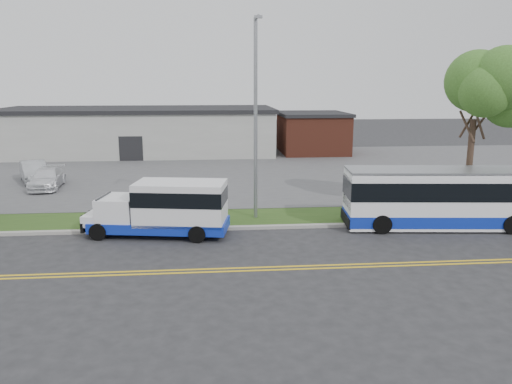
{
  "coord_description": "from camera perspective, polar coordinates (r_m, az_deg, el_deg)",
  "views": [
    {
      "loc": [
        0.89,
        -21.12,
        6.67
      ],
      "look_at": [
        2.94,
        1.84,
        1.6
      ],
      "focal_mm": 35.0,
      "sensor_mm": 36.0,
      "label": 1
    }
  ],
  "objects": [
    {
      "name": "lane_line_south",
      "position": [
        18.26,
        -7.63,
        -9.12
      ],
      "size": [
        70.0,
        0.12,
        0.01
      ],
      "primitive_type": "cube",
      "color": "yellow",
      "rests_on": "ground"
    },
    {
      "name": "ground",
      "position": [
        22.17,
        -7.18,
        -5.21
      ],
      "size": [
        140.0,
        140.0,
        0.0
      ],
      "primitive_type": "plane",
      "color": "#28282B",
      "rests_on": "ground"
    },
    {
      "name": "curb",
      "position": [
        23.2,
        -7.1,
        -4.21
      ],
      "size": [
        80.0,
        0.3,
        0.15
      ],
      "primitive_type": "cube",
      "color": "#9E9B93",
      "rests_on": "ground"
    },
    {
      "name": "verge",
      "position": [
        24.94,
        -6.96,
        -3.08
      ],
      "size": [
        80.0,
        3.3,
        0.1
      ],
      "primitive_type": "cube",
      "color": "#274717",
      "rests_on": "ground"
    },
    {
      "name": "commercial_building",
      "position": [
        48.82,
        -13.27,
        6.81
      ],
      "size": [
        25.4,
        10.4,
        4.35
      ],
      "color": "#9E9E99",
      "rests_on": "ground"
    },
    {
      "name": "parked_car_b",
      "position": [
        34.32,
        -22.76,
        1.45
      ],
      "size": [
        2.12,
        4.42,
        1.24
      ],
      "primitive_type": "imported",
      "rotation": [
        0.0,
        0.0,
        0.09
      ],
      "color": "white",
      "rests_on": "parking_lot"
    },
    {
      "name": "lane_line_north",
      "position": [
        18.54,
        -7.59,
        -8.78
      ],
      "size": [
        70.0,
        0.12,
        0.01
      ],
      "primitive_type": "cube",
      "color": "yellow",
      "rests_on": "ground"
    },
    {
      "name": "grocery_bag_left",
      "position": [
        23.94,
        -10.18,
        -3.32
      ],
      "size": [
        0.32,
        0.32,
        0.32
      ],
      "primitive_type": "sphere",
      "color": "white",
      "rests_on": "verge"
    },
    {
      "name": "tree_east",
      "position": [
        27.46,
        23.84,
        10.4
      ],
      "size": [
        5.2,
        5.2,
        8.33
      ],
      "color": "#3A2A20",
      "rests_on": "verge"
    },
    {
      "name": "pedestrian",
      "position": [
        23.97,
        -9.49,
        -1.38
      ],
      "size": [
        0.69,
        0.47,
        1.86
      ],
      "primitive_type": "imported",
      "rotation": [
        0.0,
        0.0,
        3.17
      ],
      "color": "black",
      "rests_on": "verge"
    },
    {
      "name": "parking_lot",
      "position": [
        38.71,
        -6.34,
        2.48
      ],
      "size": [
        80.0,
        25.0,
        0.1
      ],
      "primitive_type": "cube",
      "color": "#4C4C4F",
      "rests_on": "ground"
    },
    {
      "name": "grocery_bag_right",
      "position": [
        24.38,
        -8.68,
        -2.99
      ],
      "size": [
        0.32,
        0.32,
        0.32
      ],
      "primitive_type": "sphere",
      "color": "white",
      "rests_on": "verge"
    },
    {
      "name": "shuttle_bus",
      "position": [
        22.37,
        -10.13,
        -1.69
      ],
      "size": [
        6.57,
        3.04,
        2.43
      ],
      "rotation": [
        0.0,
        0.0,
        -0.17
      ],
      "color": "#0F2AAB",
      "rests_on": "ground"
    },
    {
      "name": "parked_car_a",
      "position": [
        36.85,
        -24.05,
        2.17
      ],
      "size": [
        3.15,
        4.53,
        1.41
      ],
      "primitive_type": "imported",
      "rotation": [
        0.0,
        0.0,
        0.43
      ],
      "color": "#A7AAAE",
      "rests_on": "parking_lot"
    },
    {
      "name": "streetlight_near",
      "position": [
        23.99,
        -0.03,
        8.97
      ],
      "size": [
        0.35,
        1.53,
        9.5
      ],
      "color": "gray",
      "rests_on": "verge"
    },
    {
      "name": "transit_bus",
      "position": [
        24.98,
        21.57,
        -0.65
      ],
      "size": [
        10.16,
        3.21,
        2.77
      ],
      "rotation": [
        0.0,
        0.0,
        -0.09
      ],
      "color": "white",
      "rests_on": "ground"
    },
    {
      "name": "brick_wing",
      "position": [
        48.32,
        6.45,
        6.74
      ],
      "size": [
        6.3,
        7.3,
        3.9
      ],
      "color": "brown",
      "rests_on": "ground"
    }
  ]
}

